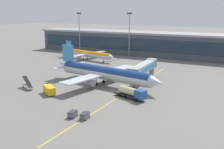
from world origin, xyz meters
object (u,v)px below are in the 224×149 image
lavatory_truck (49,90)px  baggage_cart_0 (73,114)px  belt_loader (28,85)px  commuter_jet_near (87,54)px  fuel_tanker (132,93)px  baggage_cart_1 (85,116)px  main_airliner (104,73)px

lavatory_truck → baggage_cart_0: size_ratio=2.14×
belt_loader → commuter_jet_near: commuter_jet_near is taller
belt_loader → baggage_cart_0: size_ratio=2.33×
fuel_tanker → baggage_cart_1: fuel_tanker is taller
fuel_tanker → baggage_cart_0: fuel_tanker is taller
fuel_tanker → baggage_cart_0: size_ratio=3.88×
commuter_jet_near → baggage_cart_1: bearing=-58.2°
main_airliner → lavatory_truck: size_ratio=7.21×
baggage_cart_0 → fuel_tanker: bearing=70.6°
lavatory_truck → baggage_cart_1: lavatory_truck is taller
fuel_tanker → lavatory_truck: size_ratio=1.81×
fuel_tanker → commuter_jet_near: size_ratio=0.32×
baggage_cart_0 → baggage_cart_1: same height
belt_loader → fuel_tanker: bearing=9.3°
main_airliner → belt_loader: 25.39m
main_airliner → baggage_cart_1: main_airliner is taller
commuter_jet_near → main_airliner: bearing=-51.3°
belt_loader → commuter_jet_near: (-11.44, 54.49, 2.08)m
main_airliner → commuter_jet_near: size_ratio=1.26×
fuel_tanker → belt_loader: belt_loader is taller
baggage_cart_0 → commuter_jet_near: bearing=119.7°
fuel_tanker → lavatory_truck: (-24.09, -7.39, -0.32)m
main_airliner → belt_loader: (-20.07, -15.20, -3.22)m
lavatory_truck → baggage_cart_1: (20.37, -11.74, -0.64)m
main_airliner → baggage_cart_0: 30.28m
belt_loader → lavatory_truck: bearing=-9.6°
fuel_tanker → commuter_jet_near: 67.03m
belt_loader → baggage_cart_1: (30.71, -13.49, -0.21)m
lavatory_truck → baggage_cart_1: size_ratio=2.14×
fuel_tanker → commuter_jet_near: bearing=133.2°
belt_loader → baggage_cart_1: belt_loader is taller
lavatory_truck → commuter_jet_near: bearing=111.2°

